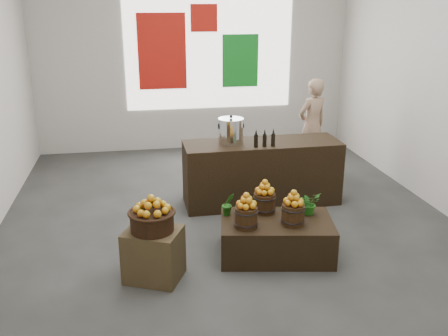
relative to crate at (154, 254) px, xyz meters
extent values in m
plane|color=#3D3D3A|center=(1.04, 1.38, -0.28)|extent=(7.00, 7.00, 0.00)
cube|color=#B7B2A9|center=(1.04, 4.88, 1.72)|extent=(6.00, 0.04, 4.00)
cube|color=white|center=(1.34, 4.86, 1.72)|extent=(3.20, 0.02, 2.40)
cube|color=#B5160D|center=(0.44, 4.85, 1.62)|extent=(0.90, 0.04, 1.40)
cube|color=#12791F|center=(1.94, 4.85, 1.42)|extent=(0.70, 0.04, 1.00)
cube|color=#B5160D|center=(1.24, 4.85, 2.22)|extent=(0.50, 0.04, 0.50)
cube|color=brown|center=(0.00, 0.00, 0.00)|extent=(0.70, 0.65, 0.56)
cylinder|color=black|center=(0.00, 0.00, 0.38)|extent=(0.45, 0.45, 0.20)
cube|color=black|center=(1.42, 0.27, -0.06)|extent=(1.39, 0.99, 0.44)
cylinder|color=#36230E|center=(1.03, 0.16, 0.28)|extent=(0.25, 0.25, 0.23)
cylinder|color=#36230E|center=(1.56, 0.14, 0.28)|extent=(0.25, 0.25, 0.23)
cylinder|color=#36230E|center=(1.33, 0.52, 0.28)|extent=(0.25, 0.25, 0.23)
imported|color=#1A5812|center=(1.84, 0.38, 0.30)|extent=(0.30, 0.28, 0.27)
imported|color=#1A5812|center=(0.90, 0.51, 0.30)|extent=(0.17, 0.15, 0.28)
cube|color=black|center=(1.64, 1.86, 0.18)|extent=(2.23, 0.73, 0.91)
cylinder|color=silver|center=(1.18, 1.86, 0.80)|extent=(0.34, 0.34, 0.34)
imported|color=#98775D|center=(2.82, 3.10, 0.52)|extent=(0.69, 0.58, 1.60)
camera|label=1|loc=(-0.09, -4.74, 2.56)|focal=40.00mm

